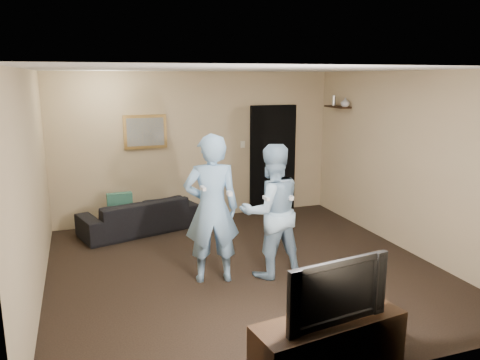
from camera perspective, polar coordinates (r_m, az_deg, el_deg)
name	(u,v)px	position (r m, az deg, el deg)	size (l,w,h in m)	color
ground	(244,269)	(6.37, 0.50, -10.74)	(5.00, 5.00, 0.00)	black
ceiling	(244,69)	(5.85, 0.55, 13.34)	(5.00, 5.00, 0.04)	silver
wall_back	(197,147)	(8.34, -5.27, 4.09)	(5.00, 0.04, 2.60)	tan
wall_front	(351,235)	(3.80, 13.36, -6.52)	(5.00, 0.04, 2.60)	tan
wall_left	(32,189)	(5.67, -24.02, -0.97)	(0.04, 5.00, 2.60)	tan
wall_right	(406,162)	(7.20, 19.63, 2.06)	(0.04, 5.00, 2.60)	tan
sofa	(139,215)	(7.91, -12.17, -4.21)	(1.90, 0.74, 0.56)	black
throw_pillow	(120,205)	(7.83, -14.43, -2.96)	(0.40, 0.13, 0.40)	#194C3F
painting_frame	(145,132)	(8.11, -11.48, 5.79)	(0.72, 0.05, 0.57)	olive
painting_canvas	(145,132)	(8.08, -11.45, 5.77)	(0.62, 0.01, 0.47)	slate
doorway	(273,159)	(8.82, 4.02, 2.59)	(0.90, 0.06, 2.00)	black
light_switch	(243,144)	(8.56, 0.32, 4.36)	(0.08, 0.02, 0.12)	silver
wall_shelf	(338,107)	(8.53, 11.80, 8.73)	(0.20, 0.60, 0.03)	black
shelf_vase	(345,102)	(8.31, 12.70, 9.23)	(0.15, 0.15, 0.15)	silver
shelf_figurine	(334,100)	(8.64, 11.38, 9.49)	(0.06, 0.06, 0.18)	silver
tv_console	(328,345)	(4.35, 10.74, -19.12)	(1.37, 0.44, 0.49)	black
television	(331,288)	(4.10, 11.04, -12.81)	(0.99, 0.13, 0.57)	black
wii_player_left	(212,209)	(5.74, -3.47, -3.54)	(0.74, 0.57, 1.86)	#7EAEDB
wii_player_right	(271,211)	(5.92, 3.81, -3.80)	(0.86, 0.69, 1.71)	#95BBD9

